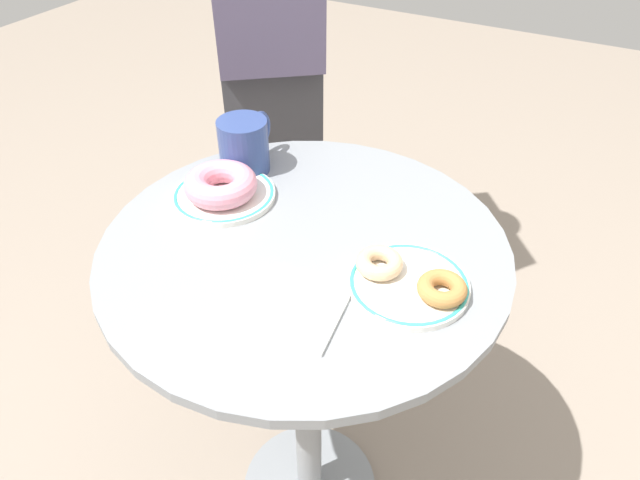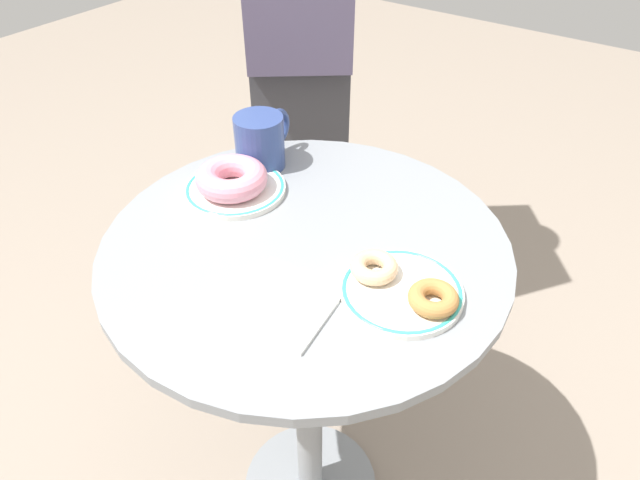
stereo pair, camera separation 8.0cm
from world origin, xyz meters
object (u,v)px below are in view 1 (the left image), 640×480
(cafe_table, at_px, (306,340))
(paper_napkin, at_px, (296,306))
(coffee_mug, at_px, (245,145))
(donut_pink_frosted, at_px, (221,184))
(donut_old_fashioned, at_px, (442,288))
(person_figure, at_px, (266,52))
(donut_glazed, at_px, (379,263))
(plate_left, at_px, (224,194))
(plate_right, at_px, (409,284))

(cafe_table, relative_size, paper_napkin, 5.60)
(coffee_mug, bearing_deg, paper_napkin, -45.63)
(donut_pink_frosted, distance_m, donut_old_fashioned, 0.41)
(cafe_table, distance_m, person_figure, 0.73)
(donut_pink_frosted, xyz_separation_m, donut_glazed, (0.31, -0.05, -0.01))
(plate_left, height_order, person_figure, person_figure)
(donut_glazed, height_order, person_figure, person_figure)
(plate_right, distance_m, donut_pink_frosted, 0.37)
(donut_glazed, distance_m, person_figure, 0.77)
(cafe_table, relative_size, plate_right, 4.47)
(cafe_table, distance_m, coffee_mug, 0.37)
(plate_left, relative_size, person_figure, 0.10)
(paper_napkin, bearing_deg, cafe_table, 115.17)
(paper_napkin, height_order, person_figure, person_figure)
(plate_left, distance_m, paper_napkin, 0.30)
(coffee_mug, bearing_deg, person_figure, 117.80)
(cafe_table, relative_size, plate_left, 4.38)
(paper_napkin, bearing_deg, plate_left, 145.02)
(donut_glazed, relative_size, coffee_mug, 0.51)
(donut_pink_frosted, bearing_deg, cafe_table, -10.18)
(plate_left, distance_m, donut_old_fashioned, 0.42)
(plate_right, distance_m, donut_glazed, 0.05)
(donut_old_fashioned, bearing_deg, person_figure, 138.95)
(donut_glazed, bearing_deg, cafe_table, 173.60)
(donut_pink_frosted, height_order, donut_glazed, donut_pink_frosted)
(donut_pink_frosted, height_order, paper_napkin, donut_pink_frosted)
(person_figure, bearing_deg, plate_left, -65.22)
(cafe_table, distance_m, donut_pink_frosted, 0.32)
(plate_right, distance_m, paper_napkin, 0.16)
(donut_glazed, bearing_deg, plate_left, 170.07)
(person_figure, bearing_deg, cafe_table, -52.51)
(plate_right, relative_size, donut_glazed, 2.51)
(plate_right, bearing_deg, coffee_mug, 157.66)
(donut_pink_frosted, bearing_deg, plate_left, 103.14)
(cafe_table, bearing_deg, paper_napkin, -64.83)
(plate_left, xyz_separation_m, donut_pink_frosted, (0.00, -0.01, 0.03))
(plate_left, bearing_deg, donut_pink_frosted, -76.86)
(paper_napkin, distance_m, coffee_mug, 0.38)
(donut_pink_frosted, relative_size, coffee_mug, 0.92)
(cafe_table, height_order, plate_left, plate_left)
(donut_old_fashioned, bearing_deg, plate_left, 171.28)
(donut_glazed, relative_size, paper_napkin, 0.50)
(plate_right, height_order, paper_napkin, plate_right)
(paper_napkin, relative_size, coffee_mug, 1.03)
(cafe_table, distance_m, donut_glazed, 0.29)
(cafe_table, xyz_separation_m, donut_pink_frosted, (-0.18, 0.03, 0.26))
(donut_old_fashioned, height_order, donut_glazed, same)
(cafe_table, height_order, donut_old_fashioned, donut_old_fashioned)
(plate_left, height_order, paper_napkin, plate_left)
(person_figure, bearing_deg, paper_napkin, -54.66)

